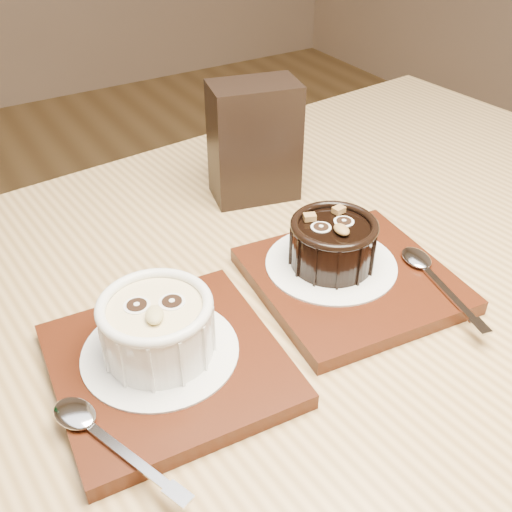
{
  "coord_description": "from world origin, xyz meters",
  "views": [
    {
      "loc": [
        -0.26,
        -0.53,
        1.12
      ],
      "look_at": [
        -0.04,
        -0.17,
        0.81
      ],
      "focal_mm": 42.0,
      "sensor_mm": 36.0,
      "label": 1
    }
  ],
  "objects_px": {
    "table": "(287,396)",
    "ramekin_dark": "(333,241)",
    "ramekin_white": "(157,325)",
    "tray_left": "(168,365)",
    "tray_right": "(351,280)",
    "condiment_stand": "(254,142)"
  },
  "relations": [
    {
      "from": "table",
      "to": "tray_right",
      "type": "relative_size",
      "value": 7.02
    },
    {
      "from": "tray_left",
      "to": "ramekin_white",
      "type": "distance_m",
      "value": 0.04
    },
    {
      "from": "table",
      "to": "tray_left",
      "type": "xyz_separation_m",
      "value": [
        -0.12,
        0.01,
        0.1
      ]
    },
    {
      "from": "ramekin_white",
      "to": "ramekin_dark",
      "type": "height_order",
      "value": "ramekin_white"
    },
    {
      "from": "ramekin_white",
      "to": "condiment_stand",
      "type": "xyz_separation_m",
      "value": [
        0.22,
        0.21,
        0.02
      ]
    },
    {
      "from": "ramekin_white",
      "to": "tray_right",
      "type": "xyz_separation_m",
      "value": [
        0.2,
        0.0,
        -0.04
      ]
    },
    {
      "from": "tray_right",
      "to": "condiment_stand",
      "type": "distance_m",
      "value": 0.21
    },
    {
      "from": "table",
      "to": "ramekin_white",
      "type": "distance_m",
      "value": 0.18
    },
    {
      "from": "tray_left",
      "to": "tray_right",
      "type": "height_order",
      "value": "same"
    },
    {
      "from": "table",
      "to": "ramekin_dark",
      "type": "xyz_separation_m",
      "value": [
        0.08,
        0.04,
        0.13
      ]
    },
    {
      "from": "tray_right",
      "to": "condiment_stand",
      "type": "bearing_deg",
      "value": 86.45
    },
    {
      "from": "tray_right",
      "to": "ramekin_dark",
      "type": "height_order",
      "value": "ramekin_dark"
    },
    {
      "from": "tray_left",
      "to": "ramekin_dark",
      "type": "height_order",
      "value": "ramekin_dark"
    },
    {
      "from": "tray_left",
      "to": "ramekin_dark",
      "type": "relative_size",
      "value": 2.12
    },
    {
      "from": "condiment_stand",
      "to": "ramekin_dark",
      "type": "bearing_deg",
      "value": -96.63
    },
    {
      "from": "ramekin_white",
      "to": "tray_left",
      "type": "bearing_deg",
      "value": -55.94
    },
    {
      "from": "tray_left",
      "to": "condiment_stand",
      "type": "relative_size",
      "value": 1.29
    },
    {
      "from": "table",
      "to": "condiment_stand",
      "type": "bearing_deg",
      "value": 66.33
    },
    {
      "from": "table",
      "to": "ramekin_dark",
      "type": "height_order",
      "value": "ramekin_dark"
    },
    {
      "from": "tray_left",
      "to": "tray_right",
      "type": "distance_m",
      "value": 0.2
    },
    {
      "from": "tray_right",
      "to": "ramekin_white",
      "type": "bearing_deg",
      "value": -179.62
    },
    {
      "from": "table",
      "to": "tray_right",
      "type": "bearing_deg",
      "value": 13.53
    }
  ]
}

